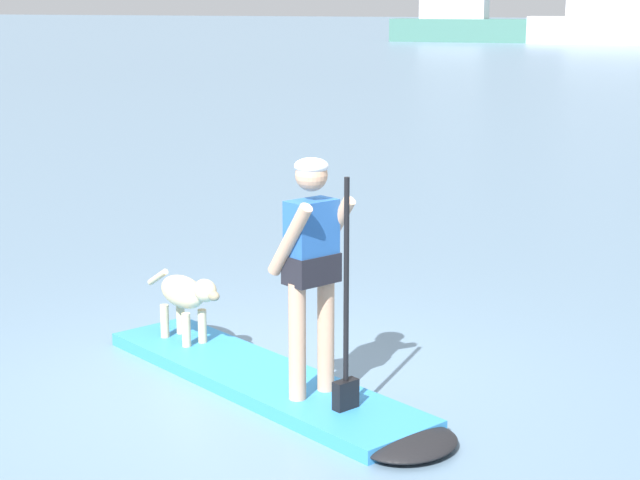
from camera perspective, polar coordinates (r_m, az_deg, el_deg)
ground_plane at (r=7.80m, az=-3.29°, el=-7.94°), size 400.00×400.00×0.00m
paddleboard at (r=7.61m, az=-2.24°, el=-8.05°), size 3.36×1.93×0.10m
person_paddler at (r=7.03m, az=-0.38°, el=-1.14°), size 0.68×0.59×1.67m
dog at (r=8.39m, az=-7.37°, el=-3.03°), size 0.94×0.45×0.57m
moored_boat_center at (r=78.53m, az=7.75°, el=11.85°), size 10.90×4.09×10.69m
moored_boat_far_starboard at (r=76.65m, az=16.07°, el=11.52°), size 13.13×4.42×9.62m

